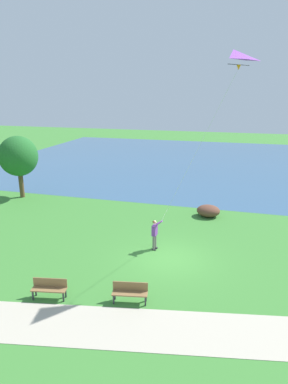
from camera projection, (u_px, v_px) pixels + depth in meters
ground_plane at (169, 259)px, 17.98m from camera, size 120.00×120.00×0.00m
lake_water at (179, 160)px, 43.55m from camera, size 36.00×44.00×0.01m
walkway_path at (86, 325)px, 12.83m from camera, size 8.22×31.90×0.02m
person_kite_flyer at (155, 232)px, 18.76m from camera, size 0.52×0.62×1.83m
flying_kite at (233, 62)px, 15.01m from camera, size 1.70×4.00×8.48m
park_bench_near_walkway at (130, 291)px, 14.16m from camera, size 0.71×1.56×0.88m
park_bench_far_walkway at (49, 287)px, 14.45m from camera, size 0.71×1.56×0.88m
tree_lakeside_far at (18, 156)px, 27.48m from camera, size 3.17×3.14×5.16m
lakeside_shrub at (208, 211)px, 23.97m from camera, size 1.40×1.65×0.83m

